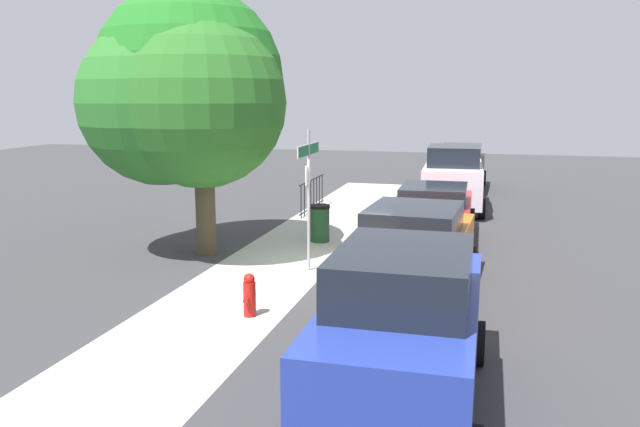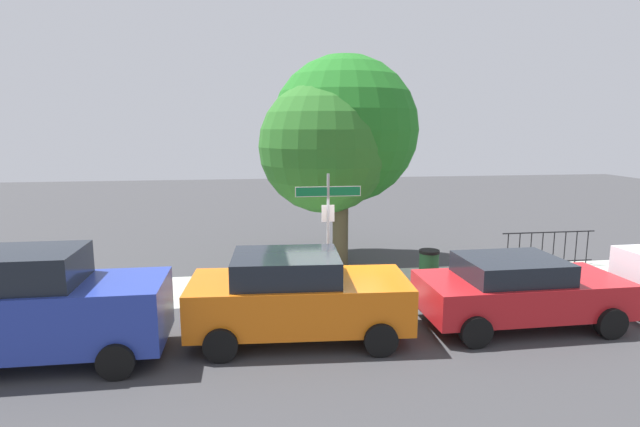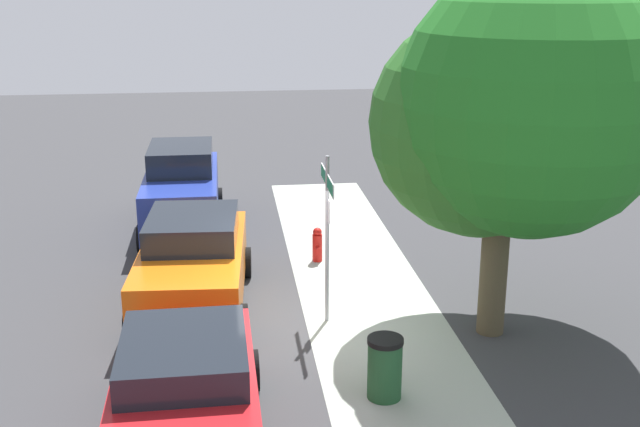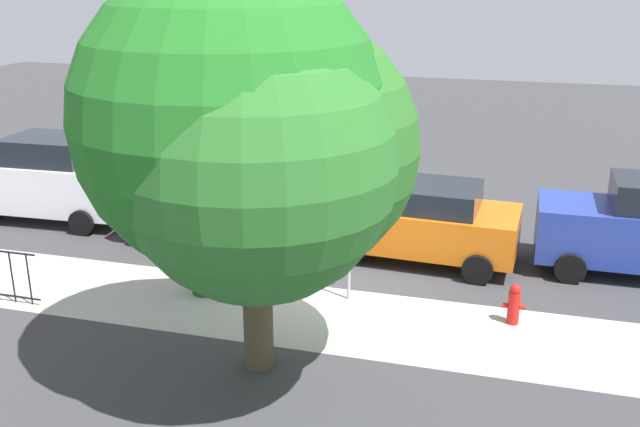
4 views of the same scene
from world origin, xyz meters
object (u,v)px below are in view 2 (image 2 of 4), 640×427
object	(u,v)px
car_blue	(34,308)
shade_tree	(333,137)
fire_hydrant	(202,284)
car_orange	(297,296)
car_red	(518,290)
trash_bin	(429,268)
street_sign	(328,213)

from	to	relation	value
car_blue	shade_tree	bearing A→B (deg)	42.92
car_blue	fire_hydrant	size ratio (longest dim) A/B	5.80
car_orange	car_red	size ratio (longest dim) A/B	1.03
shade_tree	car_red	bearing A→B (deg)	-60.73
shade_tree	car_orange	size ratio (longest dim) A/B	1.44
car_orange	trash_bin	xyz separation A→B (m)	(3.85, 2.94, -0.40)
shade_tree	car_orange	xyz separation A→B (m)	(-1.66, -5.62, -3.05)
car_orange	car_red	world-z (taller)	car_orange
car_orange	trash_bin	size ratio (longest dim) A/B	4.56
car_orange	shade_tree	bearing A→B (deg)	76.87
car_red	shade_tree	bearing A→B (deg)	118.53
car_blue	car_red	size ratio (longest dim) A/B	1.05
street_sign	trash_bin	size ratio (longest dim) A/B	3.19
shade_tree	trash_bin	xyz separation A→B (m)	(2.19, -2.68, -3.45)
street_sign	car_orange	bearing A→B (deg)	-112.51
street_sign	car_blue	distance (m)	6.57
car_blue	car_red	bearing A→B (deg)	2.52
car_red	trash_bin	bearing A→B (deg)	107.21
shade_tree	car_orange	distance (m)	6.61
trash_bin	car_blue	bearing A→B (deg)	-158.82
car_orange	trash_bin	bearing A→B (deg)	40.72
fire_hydrant	shade_tree	bearing A→B (deg)	38.12
car_red	fire_hydrant	size ratio (longest dim) A/B	5.54
car_red	fire_hydrant	bearing A→B (deg)	158.60
shade_tree	car_red	distance (m)	7.15
shade_tree	trash_bin	size ratio (longest dim) A/B	6.55
shade_tree	fire_hydrant	size ratio (longest dim) A/B	8.24
street_sign	car_red	world-z (taller)	street_sign
fire_hydrant	car_red	bearing A→B (deg)	-20.65
street_sign	trash_bin	world-z (taller)	street_sign
car_orange	fire_hydrant	bearing A→B (deg)	132.25
trash_bin	street_sign	bearing A→B (deg)	-170.04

